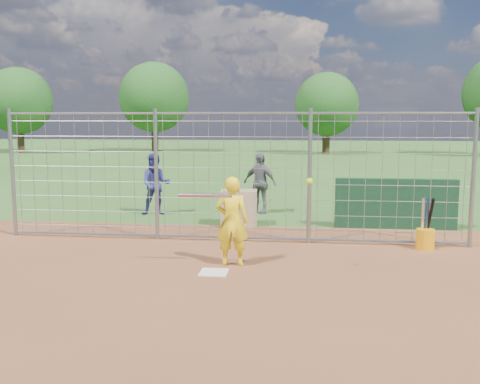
# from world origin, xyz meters

# --- Properties ---
(ground) EXTENTS (100.00, 100.00, 0.00)m
(ground) POSITION_xyz_m (0.00, 0.00, 0.00)
(ground) COLOR #2D591E
(ground) RESTS_ON ground
(infield_dirt) EXTENTS (18.00, 18.00, 0.00)m
(infield_dirt) POSITION_xyz_m (0.00, -3.00, 0.01)
(infield_dirt) COLOR brown
(infield_dirt) RESTS_ON ground
(home_plate) EXTENTS (0.43, 0.43, 0.02)m
(home_plate) POSITION_xyz_m (0.00, -0.20, 0.01)
(home_plate) COLOR silver
(home_plate) RESTS_ON ground
(dugout_wall) EXTENTS (2.60, 0.20, 1.10)m
(dugout_wall) POSITION_xyz_m (3.40, 3.60, 0.55)
(dugout_wall) COLOR #11381E
(dugout_wall) RESTS_ON ground
(batter) EXTENTS (0.54, 0.36, 1.48)m
(batter) POSITION_xyz_m (0.23, 0.26, 0.74)
(batter) COLOR yellow
(batter) RESTS_ON ground
(bystander_a) EXTENTS (0.85, 0.73, 1.53)m
(bystander_a) POSITION_xyz_m (-2.26, 4.68, 0.77)
(bystander_a) COLOR navy
(bystander_a) RESTS_ON ground
(bystander_b) EXTENTS (0.98, 0.72, 1.55)m
(bystander_b) POSITION_xyz_m (0.30, 5.15, 0.77)
(bystander_b) COLOR #5C5C61
(bystander_b) RESTS_ON ground
(equipment_bin) EXTENTS (0.84, 0.61, 0.80)m
(equipment_bin) POSITION_xyz_m (-0.04, 3.57, 0.40)
(equipment_bin) COLOR tan
(equipment_bin) RESTS_ON ground
(equipment_in_play) EXTENTS (2.10, 0.28, 0.35)m
(equipment_in_play) POSITION_xyz_m (0.23, -0.05, 1.26)
(equipment_in_play) COLOR silver
(equipment_in_play) RESTS_ON ground
(bucket_with_bats) EXTENTS (0.34, 0.37, 0.97)m
(bucket_with_bats) POSITION_xyz_m (3.64, 1.76, 0.25)
(bucket_with_bats) COLOR orange
(bucket_with_bats) RESTS_ON ground
(backstop_fence) EXTENTS (9.08, 0.08, 2.60)m
(backstop_fence) POSITION_xyz_m (0.00, 2.00, 1.26)
(backstop_fence) COLOR gray
(backstop_fence) RESTS_ON ground
(tree_line) EXTENTS (44.66, 6.72, 6.48)m
(tree_line) POSITION_xyz_m (3.13, 28.13, 3.71)
(tree_line) COLOR #3F2B19
(tree_line) RESTS_ON ground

